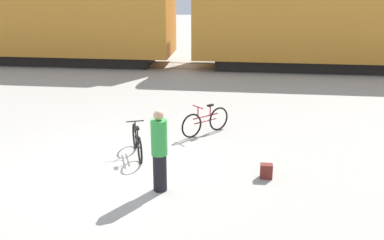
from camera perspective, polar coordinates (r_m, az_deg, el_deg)
ground_plane at (r=11.00m, az=-10.13°, el=-6.19°), size 80.00×80.00×0.00m
freight_train at (r=22.32m, az=-1.14°, el=13.57°), size 28.22×3.03×5.09m
rail_near at (r=22.00m, az=-1.36°, el=6.54°), size 40.22×0.07×0.01m
rail_far at (r=23.40m, az=-0.85°, el=7.26°), size 40.22×0.07×0.01m
bicycle_black at (r=11.56m, az=-6.98°, el=-2.82°), size 0.66×1.61×0.86m
bicycle_maroon at (r=13.01m, az=1.71°, el=-0.20°), size 1.26×1.26×0.89m
person_in_green at (r=9.52m, az=-4.16°, el=-3.93°), size 0.35×0.35×1.82m
backpack at (r=10.48m, az=9.41°, el=-6.42°), size 0.28×0.20×0.34m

